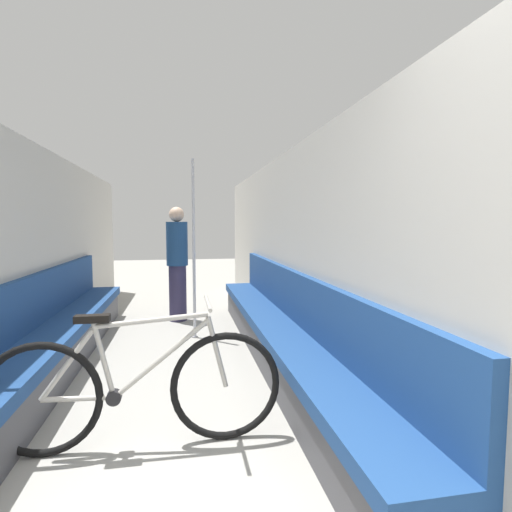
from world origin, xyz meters
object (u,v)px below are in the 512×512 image
at_px(bicycle, 137,389).
at_px(passenger_standing, 177,262).
at_px(bench_seat_row_left, 46,348).
at_px(bench_seat_row_right, 280,335).
at_px(grab_pole_near, 194,252).

bearing_deg(bicycle, passenger_standing, 85.91).
bearing_deg(bench_seat_row_left, bench_seat_row_right, 0.00).
distance_m(bench_seat_row_left, passenger_standing, 2.39).
xyz_separation_m(bench_seat_row_left, grab_pole_near, (1.33, 1.13, 0.75)).
bearing_deg(bench_seat_row_right, grab_pole_near, 125.07).
relative_size(bench_seat_row_left, bicycle, 2.82).
height_order(bench_seat_row_left, bicycle, bench_seat_row_left).
relative_size(bicycle, passenger_standing, 1.11).
distance_m(bench_seat_row_right, grab_pole_near, 1.57).
height_order(bicycle, grab_pole_near, grab_pole_near).
height_order(bench_seat_row_right, grab_pole_near, grab_pole_near).
bearing_deg(bench_seat_row_left, passenger_standing, 61.19).
xyz_separation_m(bench_seat_row_left, passenger_standing, (1.12, 2.04, 0.54)).
xyz_separation_m(bench_seat_row_right, passenger_standing, (-1.00, 2.04, 0.54)).
bearing_deg(passenger_standing, bench_seat_row_right, 43.17).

